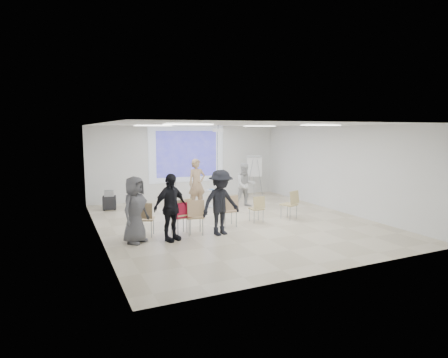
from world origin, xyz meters
name	(u,v)px	position (x,y,z in m)	size (l,w,h in m)	color
floor	(235,224)	(0.00, 0.00, -0.05)	(8.00, 9.00, 0.10)	beige
ceiling	(235,123)	(0.00, 0.00, 3.05)	(8.00, 9.00, 0.10)	white
wall_back	(187,162)	(0.00, 4.55, 1.50)	(8.00, 0.10, 3.00)	silver
wall_left	(95,182)	(-4.05, 0.00, 1.50)	(0.10, 9.00, 3.00)	silver
wall_right	(339,168)	(4.05, 0.00, 1.50)	(0.10, 9.00, 3.00)	silver
projection_halo	(187,154)	(0.00, 4.49, 1.85)	(3.20, 0.01, 2.30)	silver
projection_image	(187,154)	(0.00, 4.47, 1.85)	(2.60, 0.01, 1.90)	#3534B3
pedestal_table	(214,197)	(0.27, 2.30, 0.37)	(0.55, 0.55, 0.67)	white
player_left	(197,181)	(-0.38, 2.31, 1.03)	(0.75, 0.51, 2.06)	tan
player_right	(246,183)	(1.39, 1.94, 0.90)	(0.87, 0.69, 1.80)	silver
controller_left	(199,171)	(-0.20, 2.56, 1.35)	(0.04, 0.12, 0.04)	white
controller_right	(238,174)	(1.21, 2.19, 1.21)	(0.04, 0.11, 0.04)	white
chair_far_left	(145,216)	(-2.88, -0.44, 0.55)	(0.58, 0.60, 0.93)	tan
chair_left_mid	(182,214)	(-1.93, -0.72, 0.59)	(0.56, 0.59, 1.00)	tan
chair_left_inner	(195,214)	(-1.61, -0.85, 0.58)	(0.54, 0.57, 0.99)	tan
chair_center	(229,208)	(-0.40, -0.46, 0.56)	(0.46, 0.50, 0.95)	tan
chair_right_inner	(257,207)	(0.62, -0.33, 0.49)	(0.40, 0.43, 0.83)	tan
chair_right_far	(291,202)	(1.80, -0.41, 0.55)	(0.57, 0.59, 0.93)	#D0B878
red_jacket	(183,210)	(-1.95, -0.85, 0.72)	(0.43, 0.10, 0.41)	#AB152F
laptop	(194,215)	(-1.60, -0.75, 0.53)	(0.36, 0.26, 0.03)	black
audience_left	(170,202)	(-2.36, -1.07, 1.00)	(1.17, 0.70, 2.00)	black
audience_mid	(221,198)	(-0.97, -1.10, 1.01)	(1.31, 0.71, 2.02)	black
audience_outer	(135,206)	(-3.22, -0.87, 0.95)	(0.93, 0.61, 1.90)	#58585D
flipchart_easel	(254,167)	(2.74, 3.70, 1.28)	(0.71, 0.56, 1.73)	gray
av_cart	(109,201)	(-3.29, 3.48, 0.32)	(0.52, 0.44, 0.69)	black
ceiling_projector	(218,134)	(0.10, 1.49, 2.69)	(0.30, 0.25, 3.00)	white
fluor_panel_nw	(153,126)	(-2.00, 2.00, 2.97)	(1.20, 0.30, 0.02)	white
fluor_panel_ne	(260,126)	(2.00, 2.00, 2.97)	(1.20, 0.30, 0.02)	white
fluor_panel_sw	(188,125)	(-2.00, -1.50, 2.97)	(1.20, 0.30, 0.02)	white
fluor_panel_se	(321,125)	(2.00, -1.50, 2.97)	(1.20, 0.30, 0.02)	white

